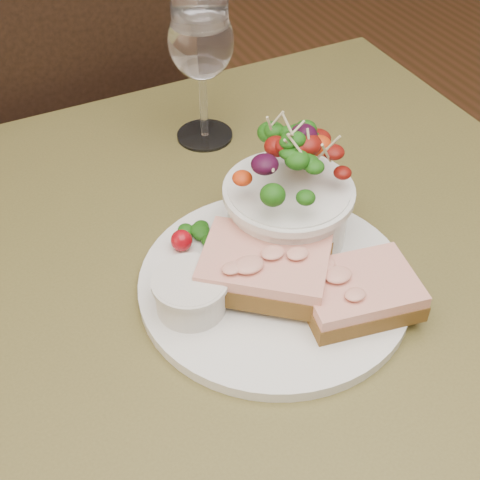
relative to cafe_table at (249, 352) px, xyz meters
name	(u,v)px	position (x,y,z in m)	size (l,w,h in m)	color
cafe_table	(249,352)	(0.00, 0.00, 0.00)	(0.80, 0.80, 0.75)	#4F4922
chair_far	(83,243)	(-0.05, 0.64, -0.36)	(0.45, 0.45, 0.90)	black
dinner_plate	(274,283)	(0.02, -0.01, 0.11)	(0.26, 0.26, 0.01)	white
sandwich_front	(358,292)	(0.07, -0.07, 0.13)	(0.12, 0.09, 0.03)	#492E13
sandwich_back	(265,267)	(0.01, -0.01, 0.14)	(0.15, 0.14, 0.03)	#492E13
ramekin	(191,292)	(-0.06, -0.01, 0.13)	(0.06, 0.06, 0.04)	silver
salad_bowl	(289,189)	(0.06, 0.04, 0.17)	(0.12, 0.12, 0.13)	white
garnish	(188,236)	(-0.03, 0.07, 0.12)	(0.05, 0.04, 0.02)	#123E0B
wine_glass	(201,46)	(0.07, 0.26, 0.22)	(0.08, 0.08, 0.18)	white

